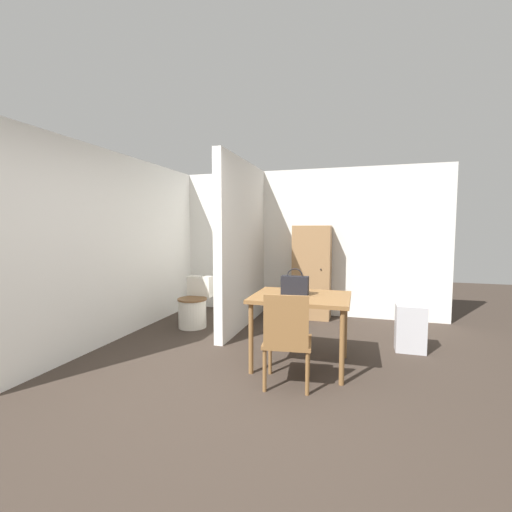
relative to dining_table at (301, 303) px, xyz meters
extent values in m
plane|color=#382D26|center=(-0.50, -1.05, -0.69)|extent=(16.00, 16.00, 0.00)
cube|color=white|center=(-0.50, 2.33, 0.56)|extent=(5.00, 0.12, 2.50)
cube|color=white|center=(-2.57, 0.61, 0.56)|extent=(0.12, 4.33, 2.50)
cube|color=white|center=(-1.10, 1.29, 0.56)|extent=(0.12, 1.96, 2.50)
cube|color=brown|center=(0.00, 0.00, 0.07)|extent=(1.03, 0.84, 0.04)
cylinder|color=brown|center=(-0.45, -0.36, -0.32)|extent=(0.05, 0.05, 0.73)
cylinder|color=brown|center=(0.45, -0.36, -0.32)|extent=(0.05, 0.05, 0.73)
cylinder|color=brown|center=(-0.45, 0.36, -0.32)|extent=(0.05, 0.05, 0.73)
cylinder|color=brown|center=(0.45, 0.36, -0.32)|extent=(0.05, 0.05, 0.73)
cube|color=brown|center=(-0.05, -0.49, -0.27)|extent=(0.50, 0.50, 0.04)
cube|color=brown|center=(-0.02, -0.69, -0.02)|extent=(0.40, 0.08, 0.47)
cylinder|color=brown|center=(-0.26, -0.32, -0.49)|extent=(0.04, 0.04, 0.40)
cylinder|color=brown|center=(0.12, -0.27, -0.49)|extent=(0.04, 0.04, 0.40)
cylinder|color=brown|center=(-0.22, -0.70, -0.49)|extent=(0.04, 0.04, 0.40)
cylinder|color=brown|center=(0.17, -0.65, -0.49)|extent=(0.04, 0.04, 0.40)
cylinder|color=silver|center=(-1.81, 0.97, -0.48)|extent=(0.42, 0.42, 0.42)
cylinder|color=brown|center=(-1.81, 0.97, -0.26)|extent=(0.44, 0.44, 0.02)
cube|color=silver|center=(-1.81, 1.24, -0.11)|extent=(0.39, 0.18, 0.33)
cube|color=black|center=(-0.07, 0.02, 0.19)|extent=(0.29, 0.11, 0.20)
torus|color=black|center=(-0.07, 0.02, 0.29)|extent=(0.17, 0.01, 0.17)
cube|color=#997047|center=(-0.15, 2.05, 0.08)|extent=(0.61, 0.40, 1.54)
sphere|color=black|center=(0.02, 1.84, 0.16)|extent=(0.02, 0.02, 0.02)
cube|color=#BCBCC1|center=(1.21, 0.80, -0.40)|extent=(0.34, 0.23, 0.57)
camera|label=1|loc=(0.58, -3.63, 0.81)|focal=24.00mm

